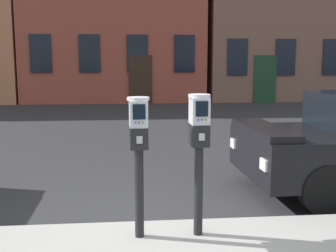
# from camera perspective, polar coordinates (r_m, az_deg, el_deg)

# --- Properties ---
(ground_plane) EXTENTS (160.00, 160.00, 0.00)m
(ground_plane) POSITION_cam_1_polar(r_m,az_deg,el_deg) (4.67, -0.75, -15.01)
(ground_plane) COLOR #28282B
(parking_meter_near_kerb) EXTENTS (0.22, 0.26, 1.40)m
(parking_meter_near_kerb) POSITION_cam_1_polar(r_m,az_deg,el_deg) (4.13, -3.96, -2.13)
(parking_meter_near_kerb) COLOR black
(parking_meter_near_kerb) RESTS_ON sidewalk_slab
(parking_meter_twin_adjacent) EXTENTS (0.22, 0.26, 1.42)m
(parking_meter_twin_adjacent) POSITION_cam_1_polar(r_m,az_deg,el_deg) (4.18, 4.17, -1.77)
(parking_meter_twin_adjacent) COLOR black
(parking_meter_twin_adjacent) RESTS_ON sidewalk_slab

